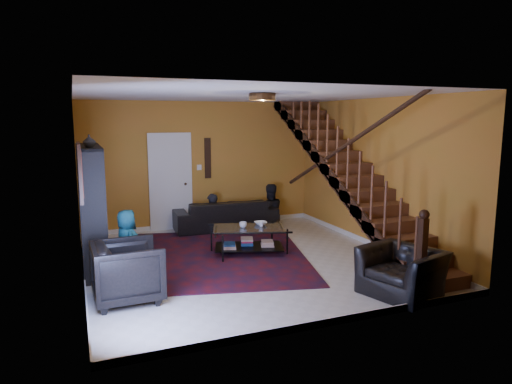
% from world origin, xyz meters
% --- Properties ---
extents(floor, '(5.50, 5.50, 0.00)m').
position_xyz_m(floor, '(0.00, 0.00, 0.00)').
color(floor, beige).
rests_on(floor, ground).
extents(room, '(5.50, 5.50, 5.50)m').
position_xyz_m(room, '(-1.33, 1.33, 0.05)').
color(room, '#BD702A').
rests_on(room, ground).
extents(staircase, '(0.95, 5.02, 3.18)m').
position_xyz_m(staircase, '(2.12, -0.00, 1.40)').
color(staircase, brown).
rests_on(staircase, floor).
extents(bookshelf, '(0.35, 1.80, 2.00)m').
position_xyz_m(bookshelf, '(-2.40, 0.60, 0.96)').
color(bookshelf, black).
rests_on(bookshelf, floor).
extents(door, '(0.82, 0.05, 2.05)m').
position_xyz_m(door, '(-0.70, 2.73, 1.02)').
color(door, silver).
rests_on(door, floor).
extents(framed_picture, '(0.04, 0.74, 0.74)m').
position_xyz_m(framed_picture, '(-2.57, -0.90, 1.75)').
color(framed_picture, maroon).
rests_on(framed_picture, room).
extents(wall_hanging, '(0.14, 0.03, 0.90)m').
position_xyz_m(wall_hanging, '(0.15, 2.73, 1.55)').
color(wall_hanging, black).
rests_on(wall_hanging, room).
extents(ceiling_fixture, '(0.40, 0.40, 0.10)m').
position_xyz_m(ceiling_fixture, '(0.00, -0.80, 2.74)').
color(ceiling_fixture, '#3F2814').
rests_on(ceiling_fixture, room).
extents(rug, '(3.86, 4.19, 0.02)m').
position_xyz_m(rug, '(-0.38, 0.41, 0.01)').
color(rug, '#440C12').
rests_on(rug, floor).
extents(sofa, '(2.29, 1.00, 0.65)m').
position_xyz_m(sofa, '(0.41, 2.30, 0.33)').
color(sofa, black).
rests_on(sofa, floor).
extents(armchair_left, '(0.92, 0.90, 0.81)m').
position_xyz_m(armchair_left, '(-2.05, -1.07, 0.41)').
color(armchair_left, black).
rests_on(armchair_left, floor).
extents(armchair_right, '(1.14, 1.22, 0.65)m').
position_xyz_m(armchair_right, '(1.50, -2.25, 0.33)').
color(armchair_right, black).
rests_on(armchair_right, floor).
extents(person_adult_a, '(0.48, 0.34, 1.25)m').
position_xyz_m(person_adult_a, '(0.11, 2.35, 0.18)').
color(person_adult_a, black).
rests_on(person_adult_a, sofa).
extents(person_adult_b, '(0.71, 0.57, 1.39)m').
position_xyz_m(person_adult_b, '(1.50, 2.35, 0.25)').
color(person_adult_b, black).
rests_on(person_adult_b, sofa).
extents(person_child, '(0.43, 0.57, 1.06)m').
position_xyz_m(person_child, '(-1.95, -0.11, 0.53)').
color(person_child, '#1A5D64').
rests_on(person_child, armchair_left).
extents(coffee_table, '(1.44, 1.10, 0.48)m').
position_xyz_m(coffee_table, '(0.23, 0.36, 0.28)').
color(coffee_table, black).
rests_on(coffee_table, floor).
extents(cup_a, '(0.17, 0.17, 0.10)m').
position_xyz_m(cup_a, '(0.13, 0.39, 0.54)').
color(cup_a, '#999999').
rests_on(cup_a, coffee_table).
extents(cup_b, '(0.11, 0.11, 0.09)m').
position_xyz_m(cup_b, '(0.47, 0.35, 0.53)').
color(cup_b, '#999999').
rests_on(cup_b, coffee_table).
extents(bowl, '(0.24, 0.24, 0.06)m').
position_xyz_m(bowl, '(0.51, 0.48, 0.51)').
color(bowl, '#999999').
rests_on(bowl, coffee_table).
extents(vase, '(0.18, 0.18, 0.19)m').
position_xyz_m(vase, '(-2.41, 0.10, 2.10)').
color(vase, '#999999').
rests_on(vase, bookshelf).
extents(popcorn_bucket, '(0.16, 0.16, 0.16)m').
position_xyz_m(popcorn_bucket, '(-1.95, -0.93, 0.10)').
color(popcorn_bucket, red).
rests_on(popcorn_bucket, rug).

